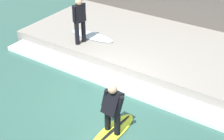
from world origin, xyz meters
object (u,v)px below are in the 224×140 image
(surfer_riding, at_px, (112,107))
(surfer_waiting_near, at_px, (79,19))
(surfboard_riding, at_px, (112,132))
(surfboard_waiting_near, at_px, (92,36))

(surfer_riding, xyz_separation_m, surfer_waiting_near, (2.95, 3.33, 0.54))
(surfboard_riding, bearing_deg, surfboard_waiting_near, 42.44)
(surfer_waiting_near, xyz_separation_m, surfboard_waiting_near, (0.65, -0.04, -0.92))
(surfboard_riding, distance_m, surfer_waiting_near, 4.65)
(surfboard_riding, relative_size, surfboard_waiting_near, 0.92)
(surfboard_riding, xyz_separation_m, surfer_riding, (-0.00, 0.00, 0.83))
(surfboard_riding, relative_size, surfer_riding, 1.20)
(surfboard_riding, bearing_deg, surfer_riding, 135.00)
(surfboard_riding, xyz_separation_m, surfboard_waiting_near, (3.60, 3.29, 0.45))
(surfboard_riding, height_order, surfer_waiting_near, surfer_waiting_near)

